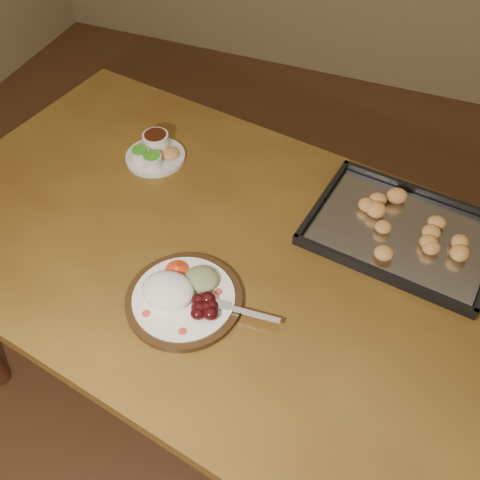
% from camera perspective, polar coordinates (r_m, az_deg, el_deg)
% --- Properties ---
extents(ground, '(4.00, 4.00, 0.00)m').
position_cam_1_polar(ground, '(1.92, 1.13, -14.63)').
color(ground, '#502F1B').
rests_on(ground, ground).
extents(dining_table, '(1.63, 1.15, 0.75)m').
position_cam_1_polar(dining_table, '(1.35, -2.35, -2.95)').
color(dining_table, brown).
rests_on(dining_table, ground).
extents(dinner_plate, '(0.34, 0.25, 0.06)m').
position_cam_1_polar(dinner_plate, '(1.17, -6.16, -5.85)').
color(dinner_plate, '#301D0D').
rests_on(dinner_plate, dining_table).
extents(condiment_saucer, '(0.16, 0.16, 0.06)m').
position_cam_1_polar(condiment_saucer, '(1.51, -9.12, 9.27)').
color(condiment_saucer, beige).
rests_on(condiment_saucer, dining_table).
extents(baking_tray, '(0.47, 0.38, 0.05)m').
position_cam_1_polar(baking_tray, '(1.34, 16.89, 0.95)').
color(baking_tray, black).
rests_on(baking_tray, dining_table).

